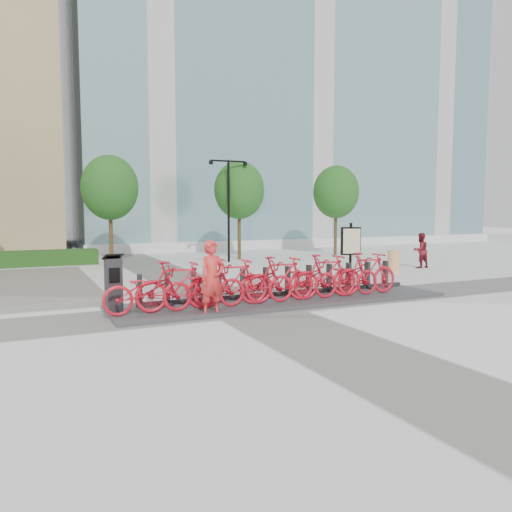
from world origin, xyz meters
name	(u,v)px	position (x,y,z in m)	size (l,w,h in m)	color
ground	(246,307)	(0.00, 0.00, 0.00)	(120.00, 120.00, 0.00)	silver
glass_building	(271,96)	(14.00, 26.00, 12.00)	(32.00, 16.00, 24.00)	teal
hedge_b	(29,259)	(-5.00, 13.20, 0.35)	(6.00, 1.20, 0.70)	#1C4D17
tree_1	(110,188)	(-1.50, 12.00, 3.59)	(2.60, 2.60, 5.10)	#463115
tree_2	(239,190)	(5.00, 12.00, 3.59)	(2.60, 2.60, 5.10)	#463115
tree_3	(336,192)	(11.00, 12.00, 3.59)	(2.60, 2.60, 5.10)	#463115
streetlamp	(229,199)	(4.00, 11.00, 3.13)	(2.00, 0.20, 5.00)	black
dock_pad	(284,300)	(1.30, 0.30, 0.04)	(9.60, 2.40, 0.08)	#3F3E42
dock_rail_posts	(278,282)	(1.36, 0.77, 0.51)	(8.02, 0.50, 0.85)	#27272A
bike_0	(148,290)	(-2.60, -0.05, 0.64)	(0.75, 2.15, 1.13)	red
bike_1	(177,286)	(-1.88, -0.05, 0.71)	(0.59, 2.08, 1.25)	red
bike_2	(205,286)	(-1.16, -0.05, 0.64)	(0.75, 2.15, 1.13)	red
bike_3	(231,282)	(-0.44, -0.05, 0.71)	(0.59, 2.08, 1.25)	red
bike_4	(256,283)	(0.28, -0.05, 0.64)	(0.75, 2.15, 1.13)	red
bike_5	(281,279)	(1.00, -0.05, 0.71)	(0.59, 2.08, 1.25)	red
bike_6	(304,280)	(1.72, -0.05, 0.64)	(0.75, 2.15, 1.13)	red
bike_7	(326,276)	(2.44, -0.05, 0.71)	(0.59, 2.08, 1.25)	red
bike_8	(347,277)	(3.16, -0.05, 0.64)	(0.75, 2.15, 1.13)	red
bike_9	(367,273)	(3.88, -0.05, 0.71)	(0.59, 2.08, 1.25)	red
kiosk	(114,284)	(-3.30, 0.54, 0.77)	(0.48, 0.42, 1.43)	#27272A
worker_red	(212,278)	(-1.15, -0.58, 0.92)	(0.67, 0.44, 1.83)	red
pedestrian	(421,250)	(10.76, 5.01, 0.78)	(0.76, 0.59, 1.56)	maroon
construction_barrel	(394,262)	(8.36, 3.98, 0.47)	(0.49, 0.49, 0.94)	orange
map_sign	(351,244)	(4.99, 2.29, 1.41)	(0.69, 0.31, 2.13)	black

